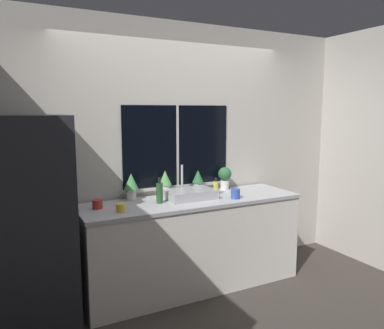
{
  "coord_description": "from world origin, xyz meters",
  "views": [
    {
      "loc": [
        -1.66,
        -2.93,
        1.8
      ],
      "look_at": [
        -0.0,
        0.32,
        1.26
      ],
      "focal_mm": 35.0,
      "sensor_mm": 36.0,
      "label": 1
    }
  ],
  "objects_px": {
    "potted_plant_far_right": "(225,176)",
    "bottle_tall": "(160,193)",
    "mug_red": "(97,204)",
    "sink": "(190,194)",
    "potted_plant_center_right": "(198,180)",
    "soap_bottle": "(216,188)",
    "mug_yellow": "(121,208)",
    "mug_blue": "(235,194)",
    "potted_plant_far_left": "(131,184)",
    "refrigerator": "(30,224)",
    "potted_plant_center_left": "(165,182)"
  },
  "relations": [
    {
      "from": "soap_bottle",
      "to": "bottle_tall",
      "type": "relative_size",
      "value": 0.73
    },
    {
      "from": "potted_plant_far_left",
      "to": "bottle_tall",
      "type": "bearing_deg",
      "value": -51.98
    },
    {
      "from": "bottle_tall",
      "to": "mug_blue",
      "type": "distance_m",
      "value": 0.77
    },
    {
      "from": "sink",
      "to": "potted_plant_center_left",
      "type": "relative_size",
      "value": 1.81
    },
    {
      "from": "bottle_tall",
      "to": "mug_red",
      "type": "xyz_separation_m",
      "value": [
        -0.58,
        0.07,
        -0.06
      ]
    },
    {
      "from": "bottle_tall",
      "to": "refrigerator",
      "type": "bearing_deg",
      "value": -178.62
    },
    {
      "from": "soap_bottle",
      "to": "mug_blue",
      "type": "distance_m",
      "value": 0.26
    },
    {
      "from": "bottle_tall",
      "to": "sink",
      "type": "bearing_deg",
      "value": 6.3
    },
    {
      "from": "mug_yellow",
      "to": "mug_blue",
      "type": "distance_m",
      "value": 1.17
    },
    {
      "from": "sink",
      "to": "mug_blue",
      "type": "xyz_separation_m",
      "value": [
        0.4,
        -0.21,
        0.0
      ]
    },
    {
      "from": "mug_yellow",
      "to": "mug_red",
      "type": "height_order",
      "value": "mug_red"
    },
    {
      "from": "potted_plant_center_right",
      "to": "mug_yellow",
      "type": "height_order",
      "value": "potted_plant_center_right"
    },
    {
      "from": "potted_plant_far_right",
      "to": "refrigerator",
      "type": "bearing_deg",
      "value": -172.15
    },
    {
      "from": "potted_plant_far_left",
      "to": "potted_plant_center_left",
      "type": "distance_m",
      "value": 0.36
    },
    {
      "from": "potted_plant_far_left",
      "to": "potted_plant_far_right",
      "type": "bearing_deg",
      "value": 0.0
    },
    {
      "from": "potted_plant_center_left",
      "to": "potted_plant_far_right",
      "type": "height_order",
      "value": "potted_plant_center_left"
    },
    {
      "from": "potted_plant_far_right",
      "to": "bottle_tall",
      "type": "height_order",
      "value": "potted_plant_far_right"
    },
    {
      "from": "mug_red",
      "to": "soap_bottle",
      "type": "bearing_deg",
      "value": 0.1
    },
    {
      "from": "mug_red",
      "to": "mug_blue",
      "type": "relative_size",
      "value": 0.9
    },
    {
      "from": "refrigerator",
      "to": "sink",
      "type": "xyz_separation_m",
      "value": [
        1.49,
        0.07,
        0.08
      ]
    },
    {
      "from": "bottle_tall",
      "to": "mug_yellow",
      "type": "height_order",
      "value": "bottle_tall"
    },
    {
      "from": "refrigerator",
      "to": "mug_yellow",
      "type": "relative_size",
      "value": 21.74
    },
    {
      "from": "potted_plant_center_right",
      "to": "potted_plant_far_right",
      "type": "bearing_deg",
      "value": 0.0
    },
    {
      "from": "potted_plant_far_left",
      "to": "potted_plant_center_right",
      "type": "xyz_separation_m",
      "value": [
        0.75,
        0.0,
        -0.02
      ]
    },
    {
      "from": "refrigerator",
      "to": "bottle_tall",
      "type": "bearing_deg",
      "value": 1.38
    },
    {
      "from": "potted_plant_far_left",
      "to": "mug_yellow",
      "type": "xyz_separation_m",
      "value": [
        -0.22,
        -0.39,
        -0.12
      ]
    },
    {
      "from": "potted_plant_center_right",
      "to": "mug_red",
      "type": "bearing_deg",
      "value": -170.76
    },
    {
      "from": "sink",
      "to": "potted_plant_far_left",
      "type": "distance_m",
      "value": 0.59
    },
    {
      "from": "mug_red",
      "to": "mug_yellow",
      "type": "bearing_deg",
      "value": -52.98
    },
    {
      "from": "potted_plant_far_left",
      "to": "potted_plant_far_right",
      "type": "xyz_separation_m",
      "value": [
        1.08,
        0.0,
        -0.01
      ]
    },
    {
      "from": "sink",
      "to": "mug_red",
      "type": "xyz_separation_m",
      "value": [
        -0.92,
        0.03,
        -0.0
      ]
    },
    {
      "from": "potted_plant_far_left",
      "to": "refrigerator",
      "type": "bearing_deg",
      "value": -163.52
    },
    {
      "from": "soap_bottle",
      "to": "mug_yellow",
      "type": "relative_size",
      "value": 2.23
    },
    {
      "from": "bottle_tall",
      "to": "mug_yellow",
      "type": "relative_size",
      "value": 3.07
    },
    {
      "from": "potted_plant_far_left",
      "to": "potted_plant_center_right",
      "type": "relative_size",
      "value": 1.08
    },
    {
      "from": "potted_plant_center_right",
      "to": "bottle_tall",
      "type": "distance_m",
      "value": 0.6
    },
    {
      "from": "sink",
      "to": "soap_bottle",
      "type": "distance_m",
      "value": 0.32
    },
    {
      "from": "potted_plant_far_right",
      "to": "mug_yellow",
      "type": "relative_size",
      "value": 3.12
    },
    {
      "from": "sink",
      "to": "potted_plant_center_right",
      "type": "distance_m",
      "value": 0.31
    },
    {
      "from": "potted_plant_far_right",
      "to": "bottle_tall",
      "type": "relative_size",
      "value": 1.02
    },
    {
      "from": "sink",
      "to": "potted_plant_center_right",
      "type": "xyz_separation_m",
      "value": [
        0.2,
        0.21,
        0.09
      ]
    },
    {
      "from": "sink",
      "to": "potted_plant_center_right",
      "type": "bearing_deg",
      "value": 46.62
    },
    {
      "from": "potted_plant_far_right",
      "to": "mug_blue",
      "type": "xyz_separation_m",
      "value": [
        -0.14,
        -0.42,
        -0.1
      ]
    },
    {
      "from": "mug_red",
      "to": "potted_plant_center_right",
      "type": "bearing_deg",
      "value": 9.24
    },
    {
      "from": "sink",
      "to": "potted_plant_center_right",
      "type": "relative_size",
      "value": 1.97
    },
    {
      "from": "potted_plant_center_left",
      "to": "mug_red",
      "type": "relative_size",
      "value": 2.94
    },
    {
      "from": "refrigerator",
      "to": "potted_plant_far_left",
      "type": "relative_size",
      "value": 6.62
    },
    {
      "from": "refrigerator",
      "to": "potted_plant_far_right",
      "type": "bearing_deg",
      "value": 7.85
    },
    {
      "from": "potted_plant_far_right",
      "to": "mug_red",
      "type": "height_order",
      "value": "potted_plant_far_right"
    },
    {
      "from": "mug_blue",
      "to": "potted_plant_center_right",
      "type": "bearing_deg",
      "value": 115.42
    }
  ]
}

